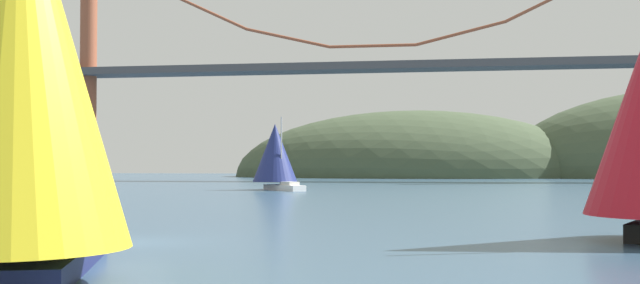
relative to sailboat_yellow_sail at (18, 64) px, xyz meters
name	(u,v)px	position (x,y,z in m)	size (l,w,h in m)	color
ground_plane	(130,243)	(-1.30, 9.46, -5.10)	(360.00, 360.00, 0.00)	#385670
headland_center	(414,177)	(3.70, 144.46, -5.10)	(76.13, 44.00, 27.75)	#425138
suspension_bridge	(373,60)	(-1.30, 104.46, 14.20)	(132.65, 6.00, 41.42)	brown
sailboat_yellow_sail	(18,64)	(0.00, 0.00, 0.00)	(6.70, 10.26, 11.03)	#191E4C
sailboat_navy_sail	(275,154)	(-7.85, 62.64, -1.32)	(7.32, 7.71, 7.68)	white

